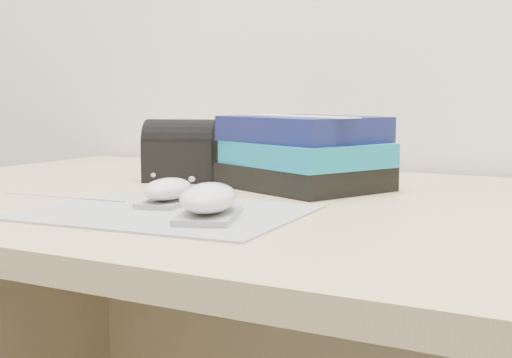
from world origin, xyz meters
The scene contains 6 objects.
mousepad centered at (-0.20, 1.41, 0.73)m, with size 0.31×0.24×0.00m, color gray.
mouse_rear centered at (-0.23, 1.45, 0.75)m, with size 0.07×0.10×0.04m.
mouse_front centered at (-0.13, 1.39, 0.75)m, with size 0.10×0.12×0.05m.
usb_cable centered at (-0.39, 1.43, 0.73)m, with size 0.00×0.00×0.20m, color silver.
book_stack centered at (-0.16, 1.69, 0.78)m, with size 0.27×0.25×0.11m.
pouch centered at (-0.37, 1.68, 0.78)m, with size 0.13×0.11×0.10m.
Camera 1 is at (0.29, 0.73, 0.87)m, focal length 50.00 mm.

